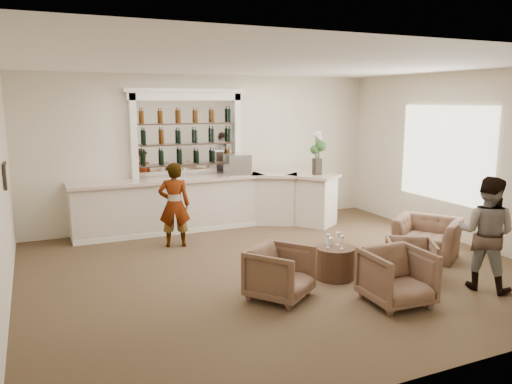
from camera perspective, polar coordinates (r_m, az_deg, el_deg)
ground at (r=8.35m, az=2.62°, el=-8.83°), size 8.00×8.00×0.00m
room_shell at (r=8.60m, az=1.58°, el=7.68°), size 8.04×7.02×3.32m
bar_counter at (r=10.80m, az=-5.31°, el=-1.24°), size 5.72×1.80×1.14m
back_bar_alcove at (r=10.90m, az=-7.84°, el=6.55°), size 2.64×0.25×3.00m
cocktail_table at (r=7.99m, az=8.99°, el=-7.96°), size 0.62×0.62×0.50m
sommelier at (r=9.54m, az=-9.32°, el=-1.46°), size 0.67×0.53×1.62m
guest at (r=8.03m, az=24.80°, el=-4.31°), size 0.96×1.03×1.68m
armchair_left at (r=7.09m, az=2.76°, el=-9.22°), size 1.12×1.12×0.74m
armchair_center at (r=7.15m, az=15.82°, el=-9.33°), size 0.86×0.88×0.77m
armchair_right at (r=8.08m, az=17.25°, el=-7.52°), size 0.97×0.98×0.65m
armchair_far at (r=9.43m, az=18.97°, el=-4.93°), size 1.37×1.41×0.69m
espresso_machine at (r=10.92m, az=-2.13°, el=3.14°), size 0.54×0.46×0.45m
flower_vase at (r=11.01m, az=7.04°, el=4.73°), size 0.25×0.25×0.94m
wine_glass_bar_left at (r=10.58m, az=-8.11°, el=2.15°), size 0.07×0.07×0.21m
wine_glass_bar_right at (r=11.02m, az=-1.02°, el=2.58°), size 0.07×0.07×0.21m
wine_glass_tbl_a at (r=7.85m, az=8.21°, el=-5.56°), size 0.07×0.07×0.21m
wine_glass_tbl_b at (r=8.00m, az=9.36°, el=-5.28°), size 0.07×0.07×0.21m
wine_glass_tbl_c at (r=7.80m, az=9.84°, el=-5.70°), size 0.07×0.07×0.21m
napkin_holder at (r=8.00m, az=8.39°, el=-5.59°), size 0.08×0.08×0.12m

